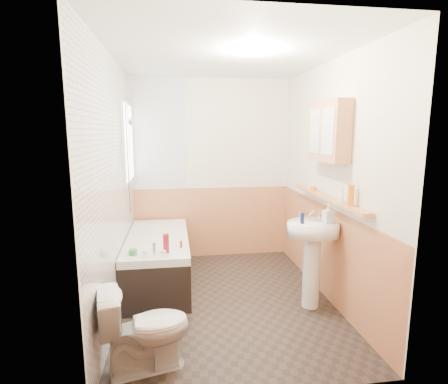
{
  "coord_description": "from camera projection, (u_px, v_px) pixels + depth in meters",
  "views": [
    {
      "loc": [
        -0.52,
        -3.46,
        1.78
      ],
      "look_at": [
        0.0,
        0.15,
        1.15
      ],
      "focal_mm": 28.0,
      "sensor_mm": 36.0,
      "label": 1
    }
  ],
  "objects": [
    {
      "name": "wall_back",
      "position": [
        211.0,
        170.0,
        4.91
      ],
      "size": [
        2.2,
        0.02,
        2.5
      ],
      "primitive_type": "cube",
      "color": "#EFE2C5",
      "rests_on": "ground"
    },
    {
      "name": "ceiling",
      "position": [
        226.0,
        55.0,
        3.32
      ],
      "size": [
        2.8,
        2.8,
        0.0
      ],
      "primitive_type": "plane",
      "rotation": [
        3.14,
        0.0,
        0.0
      ],
      "color": "white",
      "rests_on": "ground"
    },
    {
      "name": "foam_can",
      "position": [
        351.0,
        195.0,
        3.12
      ],
      "size": [
        0.07,
        0.07,
        0.19
      ],
      "primitive_type": "cylinder",
      "rotation": [
        0.0,
        0.0,
        0.31
      ],
      "color": "orange",
      "rests_on": "pine_shelf"
    },
    {
      "name": "wall_left",
      "position": [
        113.0,
        187.0,
        3.38
      ],
      "size": [
        0.02,
        2.8,
        2.5
      ],
      "primitive_type": "cube",
      "color": "#EFE2C5",
      "rests_on": "ground"
    },
    {
      "name": "green_bottle",
      "position": [
        342.0,
        192.0,
        3.27
      ],
      "size": [
        0.05,
        0.05,
        0.2
      ],
      "primitive_type": "cone",
      "rotation": [
        0.0,
        0.0,
        -0.43
      ],
      "color": "silver",
      "rests_on": "pine_shelf"
    },
    {
      "name": "shower_riser",
      "position": [
        128.0,
        150.0,
        4.01
      ],
      "size": [
        0.11,
        0.09,
        1.28
      ],
      "color": "silver",
      "rests_on": "wall_left"
    },
    {
      "name": "pine_shelf",
      "position": [
        328.0,
        198.0,
        3.59
      ],
      "size": [
        0.1,
        1.54,
        0.03
      ],
      "primitive_type": "cube",
      "color": "tan",
      "rests_on": "wall_right"
    },
    {
      "name": "tile_return_back",
      "position": [
        158.0,
        134.0,
        4.7
      ],
      "size": [
        0.75,
        0.01,
        1.5
      ],
      "primitive_type": "cube",
      "color": "white",
      "rests_on": "wall_back"
    },
    {
      "name": "wall_right",
      "position": [
        330.0,
        183.0,
        3.69
      ],
      "size": [
        0.02,
        2.8,
        2.5
      ],
      "primitive_type": "cube",
      "color": "#EFE2C5",
      "rests_on": "ground"
    },
    {
      "name": "soap_bottle",
      "position": [
        328.0,
        219.0,
        3.42
      ],
      "size": [
        0.1,
        0.19,
        0.09
      ],
      "primitive_type": "imported",
      "rotation": [
        0.0,
        0.0,
        0.11
      ],
      "color": "silver",
      "rests_on": "sink"
    },
    {
      "name": "bathtub",
      "position": [
        158.0,
        259.0,
        4.13
      ],
      "size": [
        0.7,
        1.57,
        0.71
      ],
      "color": "black",
      "rests_on": "floor"
    },
    {
      "name": "blue_gel",
      "position": [
        166.0,
        244.0,
        3.49
      ],
      "size": [
        0.06,
        0.05,
        0.2
      ],
      "primitive_type": "cube",
      "rotation": [
        0.0,
        0.0,
        0.22
      ],
      "color": "maroon",
      "rests_on": "bathtub"
    },
    {
      "name": "wall_front",
      "position": [
        260.0,
        218.0,
        2.16
      ],
      "size": [
        2.2,
        0.02,
        2.5
      ],
      "primitive_type": "cube",
      "color": "#EFE2C5",
      "rests_on": "ground"
    },
    {
      "name": "toilet",
      "position": [
        145.0,
        329.0,
        2.61
      ],
      "size": [
        0.73,
        0.5,
        0.65
      ],
      "primitive_type": "imported",
      "rotation": [
        0.0,
        0.0,
        1.78
      ],
      "color": "white",
      "rests_on": "floor"
    },
    {
      "name": "wainscot_right",
      "position": [
        324.0,
        250.0,
        3.82
      ],
      "size": [
        0.01,
        2.8,
        1.0
      ],
      "primitive_type": "cube",
      "color": "tan",
      "rests_on": "wall_right"
    },
    {
      "name": "sink",
      "position": [
        312.0,
        247.0,
        3.51
      ],
      "size": [
        0.52,
        0.42,
        1.01
      ],
      "rotation": [
        0.0,
        0.0,
        0.03
      ],
      "color": "white",
      "rests_on": "floor"
    },
    {
      "name": "cream_jar",
      "position": [
        133.0,
        252.0,
        3.46
      ],
      "size": [
        0.1,
        0.1,
        0.05
      ],
      "primitive_type": "cylinder",
      "rotation": [
        0.0,
        0.0,
        0.2
      ],
      "color": "#388447",
      "rests_on": "bathtub"
    },
    {
      "name": "orange_bottle",
      "position": [
        181.0,
        244.0,
        3.66
      ],
      "size": [
        0.03,
        0.03,
        0.08
      ],
      "primitive_type": "cylinder",
      "rotation": [
        0.0,
        0.0,
        0.11
      ],
      "color": "maroon",
      "rests_on": "bathtub"
    },
    {
      "name": "window",
      "position": [
        128.0,
        143.0,
        4.25
      ],
      "size": [
        0.03,
        0.79,
        0.99
      ],
      "color": "white",
      "rests_on": "wall_left"
    },
    {
      "name": "black_jar",
      "position": [
        314.0,
        189.0,
        3.95
      ],
      "size": [
        0.09,
        0.09,
        0.04
      ],
      "primitive_type": "cylinder",
      "rotation": [
        0.0,
        0.0,
        -0.37
      ],
      "color": "orange",
      "rests_on": "pine_shelf"
    },
    {
      "name": "wainscot_back",
      "position": [
        212.0,
        222.0,
        5.02
      ],
      "size": [
        2.2,
        0.01,
        1.0
      ],
      "primitive_type": "cube",
      "color": "tan",
      "rests_on": "wall_back"
    },
    {
      "name": "wainscot_front",
      "position": [
        257.0,
        328.0,
        2.31
      ],
      "size": [
        2.2,
        0.01,
        1.0
      ],
      "primitive_type": "cube",
      "color": "tan",
      "rests_on": "wall_front"
    },
    {
      "name": "clear_bottle",
      "position": [
        302.0,
        218.0,
        3.39
      ],
      "size": [
        0.04,
        0.04,
        0.11
      ],
      "primitive_type": "cylinder",
      "rotation": [
        0.0,
        0.0,
        -0.17
      ],
      "color": "navy",
      "rests_on": "sink"
    },
    {
      "name": "floor",
      "position": [
        226.0,
        300.0,
        3.75
      ],
      "size": [
        2.8,
        2.8,
        0.0
      ],
      "primitive_type": "plane",
      "color": "black",
      "rests_on": "ground"
    },
    {
      "name": "tile_cladding_left",
      "position": [
        115.0,
        187.0,
        3.38
      ],
      "size": [
        0.01,
        2.8,
        2.5
      ],
      "primitive_type": "cube",
      "color": "white",
      "rests_on": "wall_left"
    },
    {
      "name": "medicine_cabinet",
      "position": [
        328.0,
        131.0,
        3.47
      ],
      "size": [
        0.17,
        0.66,
        0.6
      ],
      "color": "tan",
      "rests_on": "wall_right"
    }
  ]
}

